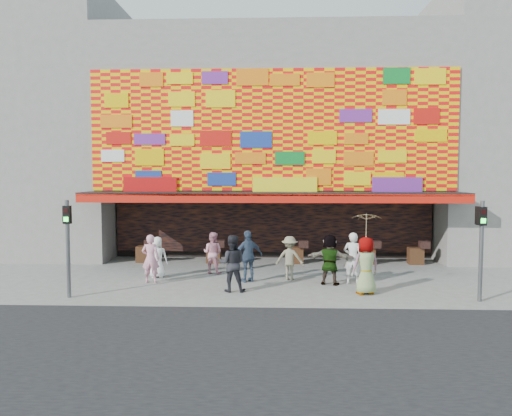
% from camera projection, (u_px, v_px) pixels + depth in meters
% --- Properties ---
extents(ground, '(90.00, 90.00, 0.00)m').
position_uv_depth(ground, '(272.00, 288.00, 16.55)').
color(ground, slate).
rests_on(ground, ground).
extents(road_strip, '(30.00, 8.00, 0.02)m').
position_uv_depth(road_strip, '(269.00, 361.00, 10.07)').
color(road_strip, black).
rests_on(road_strip, ground).
extents(shop_building, '(15.20, 9.40, 10.00)m').
position_uv_depth(shop_building, '(273.00, 144.00, 24.34)').
color(shop_building, gray).
rests_on(shop_building, ground).
extents(neighbor_left, '(11.00, 8.00, 12.00)m').
position_uv_depth(neighbor_left, '(10.00, 129.00, 24.61)').
color(neighbor_left, gray).
rests_on(neighbor_left, ground).
extents(signal_left, '(0.22, 0.20, 3.00)m').
position_uv_depth(signal_left, '(68.00, 237.00, 15.17)').
color(signal_left, '#59595B').
rests_on(signal_left, ground).
extents(signal_right, '(0.22, 0.20, 3.00)m').
position_uv_depth(signal_right, '(481.00, 239.00, 14.69)').
color(signal_right, '#59595B').
rests_on(signal_right, ground).
extents(ped_a, '(0.76, 0.52, 1.51)m').
position_uv_depth(ped_a, '(157.00, 257.00, 18.16)').
color(ped_a, white).
rests_on(ped_a, ground).
extents(ped_b, '(0.62, 0.41, 1.69)m').
position_uv_depth(ped_b, '(151.00, 259.00, 17.31)').
color(ped_b, pink).
rests_on(ped_b, ground).
extents(ped_c, '(0.91, 0.71, 1.83)m').
position_uv_depth(ped_c, '(232.00, 263.00, 16.01)').
color(ped_c, '#222227').
rests_on(ped_c, ground).
extents(ped_d, '(1.10, 0.75, 1.56)m').
position_uv_depth(ped_d, '(290.00, 258.00, 17.80)').
color(ped_d, '#7C735A').
rests_on(ped_d, ground).
extents(ped_e, '(1.15, 0.88, 1.81)m').
position_uv_depth(ped_e, '(248.00, 256.00, 17.43)').
color(ped_e, '#384962').
rests_on(ped_e, ground).
extents(ped_f, '(1.69, 0.95, 1.74)m').
position_uv_depth(ped_f, '(330.00, 259.00, 17.02)').
color(ped_f, gray).
rests_on(ped_f, ground).
extents(ped_g, '(1.02, 0.82, 1.82)m').
position_uv_depth(ped_g, '(366.00, 266.00, 15.66)').
color(ped_g, gray).
rests_on(ped_g, ground).
extents(ped_h, '(0.75, 0.60, 1.78)m').
position_uv_depth(ped_h, '(353.00, 258.00, 17.12)').
color(ped_h, silver).
rests_on(ped_h, ground).
extents(ped_i, '(0.90, 0.79, 1.58)m').
position_uv_depth(ped_i, '(213.00, 253.00, 18.93)').
color(ped_i, pink).
rests_on(ped_i, ground).
extents(parasol, '(0.96, 0.98, 1.82)m').
position_uv_depth(parasol, '(366.00, 227.00, 15.57)').
color(parasol, beige).
rests_on(parasol, ground).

